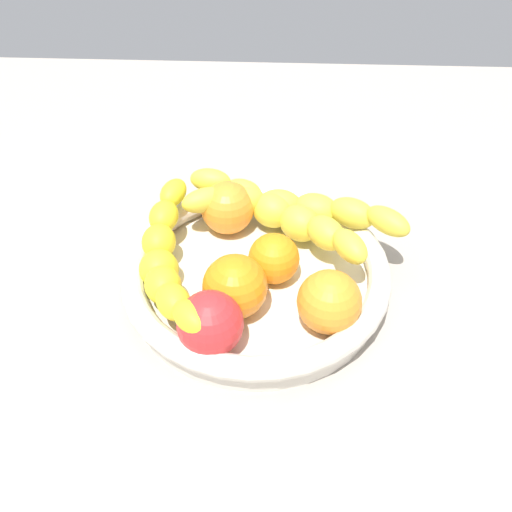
{
  "coord_description": "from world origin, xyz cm",
  "views": [
    {
      "loc": [
        42.98,
        1.99,
        47.16
      ],
      "look_at": [
        0.0,
        0.0,
        7.89
      ],
      "focal_mm": 39.12,
      "sensor_mm": 36.0,
      "label": 1
    }
  ],
  "objects_px": {
    "orange_mid_left": "(329,302)",
    "orange_mid_right": "(235,287)",
    "banana_draped_left": "(296,208)",
    "banana_draped_right": "(166,259)",
    "fruit_bowl": "(256,274)",
    "banana_arching_top": "(282,214)",
    "orange_front": "(274,256)",
    "orange_rear": "(227,208)",
    "tomato_red": "(210,324)"
  },
  "relations": [
    {
      "from": "banana_draped_left",
      "to": "orange_rear",
      "type": "bearing_deg",
      "value": -90.57
    },
    {
      "from": "banana_draped_right",
      "to": "orange_rear",
      "type": "xyz_separation_m",
      "value": [
        -0.09,
        0.06,
        -0.0
      ]
    },
    {
      "from": "fruit_bowl",
      "to": "banana_arching_top",
      "type": "height_order",
      "value": "banana_arching_top"
    },
    {
      "from": "fruit_bowl",
      "to": "orange_front",
      "type": "height_order",
      "value": "orange_front"
    },
    {
      "from": "orange_front",
      "to": "orange_mid_left",
      "type": "bearing_deg",
      "value": 39.09
    },
    {
      "from": "fruit_bowl",
      "to": "tomato_red",
      "type": "xyz_separation_m",
      "value": [
        0.1,
        -0.04,
        0.03
      ]
    },
    {
      "from": "banana_arching_top",
      "to": "tomato_red",
      "type": "height_order",
      "value": "tomato_red"
    },
    {
      "from": "orange_front",
      "to": "orange_mid_left",
      "type": "distance_m",
      "value": 0.09
    },
    {
      "from": "orange_front",
      "to": "orange_mid_left",
      "type": "relative_size",
      "value": 0.86
    },
    {
      "from": "orange_mid_right",
      "to": "banana_draped_left",
      "type": "bearing_deg",
      "value": 154.5
    },
    {
      "from": "banana_arching_top",
      "to": "orange_rear",
      "type": "bearing_deg",
      "value": -102.24
    },
    {
      "from": "banana_draped_left",
      "to": "orange_mid_right",
      "type": "bearing_deg",
      "value": -25.5
    },
    {
      "from": "orange_front",
      "to": "tomato_red",
      "type": "height_order",
      "value": "tomato_red"
    },
    {
      "from": "banana_draped_right",
      "to": "banana_arching_top",
      "type": "xyz_separation_m",
      "value": [
        -0.08,
        0.12,
        0.0
      ]
    },
    {
      "from": "banana_draped_right",
      "to": "orange_mid_left",
      "type": "relative_size",
      "value": 3.77
    },
    {
      "from": "banana_arching_top",
      "to": "banana_draped_right",
      "type": "bearing_deg",
      "value": -56.34
    },
    {
      "from": "orange_mid_left",
      "to": "orange_mid_right",
      "type": "distance_m",
      "value": 0.09
    },
    {
      "from": "banana_draped_right",
      "to": "orange_mid_right",
      "type": "height_order",
      "value": "orange_mid_right"
    },
    {
      "from": "banana_draped_left",
      "to": "banana_draped_right",
      "type": "distance_m",
      "value": 0.16
    },
    {
      "from": "banana_arching_top",
      "to": "orange_front",
      "type": "distance_m",
      "value": 0.06
    },
    {
      "from": "orange_mid_left",
      "to": "orange_mid_right",
      "type": "relative_size",
      "value": 0.97
    },
    {
      "from": "banana_draped_left",
      "to": "banana_arching_top",
      "type": "relative_size",
      "value": 1.27
    },
    {
      "from": "fruit_bowl",
      "to": "orange_mid_left",
      "type": "relative_size",
      "value": 4.55
    },
    {
      "from": "fruit_bowl",
      "to": "banana_draped_right",
      "type": "height_order",
      "value": "banana_draped_right"
    },
    {
      "from": "banana_draped_left",
      "to": "orange_front",
      "type": "bearing_deg",
      "value": -17.4
    },
    {
      "from": "banana_draped_right",
      "to": "banana_draped_left",
      "type": "bearing_deg",
      "value": 124.35
    },
    {
      "from": "banana_draped_right",
      "to": "banana_arching_top",
      "type": "relative_size",
      "value": 1.15
    },
    {
      "from": "banana_draped_left",
      "to": "banana_draped_right",
      "type": "height_order",
      "value": "same"
    },
    {
      "from": "fruit_bowl",
      "to": "banana_draped_right",
      "type": "xyz_separation_m",
      "value": [
        0.01,
        -0.09,
        0.03
      ]
    },
    {
      "from": "orange_front",
      "to": "orange_mid_right",
      "type": "xyz_separation_m",
      "value": [
        0.05,
        -0.04,
        0.01
      ]
    },
    {
      "from": "tomato_red",
      "to": "orange_mid_right",
      "type": "bearing_deg",
      "value": 157.77
    },
    {
      "from": "orange_rear",
      "to": "tomato_red",
      "type": "distance_m",
      "value": 0.18
    },
    {
      "from": "banana_draped_right",
      "to": "orange_front",
      "type": "relative_size",
      "value": 4.36
    },
    {
      "from": "banana_arching_top",
      "to": "orange_front",
      "type": "relative_size",
      "value": 3.78
    },
    {
      "from": "orange_front",
      "to": "tomato_red",
      "type": "bearing_deg",
      "value": -29.64
    },
    {
      "from": "banana_arching_top",
      "to": "orange_rear",
      "type": "distance_m",
      "value": 0.06
    },
    {
      "from": "orange_mid_left",
      "to": "orange_front",
      "type": "bearing_deg",
      "value": -140.91
    },
    {
      "from": "banana_draped_left",
      "to": "tomato_red",
      "type": "height_order",
      "value": "tomato_red"
    },
    {
      "from": "banana_arching_top",
      "to": "orange_front",
      "type": "xyz_separation_m",
      "value": [
        0.06,
        -0.01,
        -0.01
      ]
    },
    {
      "from": "banana_draped_right",
      "to": "orange_mid_right",
      "type": "xyz_separation_m",
      "value": [
        0.04,
        0.07,
        -0.0
      ]
    },
    {
      "from": "banana_draped_left",
      "to": "tomato_red",
      "type": "xyz_separation_m",
      "value": [
        0.17,
        -0.08,
        -0.0
      ]
    },
    {
      "from": "orange_mid_left",
      "to": "banana_draped_left",
      "type": "bearing_deg",
      "value": -167.85
    },
    {
      "from": "fruit_bowl",
      "to": "orange_mid_left",
      "type": "bearing_deg",
      "value": 49.08
    },
    {
      "from": "banana_draped_left",
      "to": "orange_rear",
      "type": "distance_m",
      "value": 0.08
    },
    {
      "from": "fruit_bowl",
      "to": "orange_front",
      "type": "bearing_deg",
      "value": 101.0
    },
    {
      "from": "orange_mid_left",
      "to": "orange_mid_right",
      "type": "xyz_separation_m",
      "value": [
        -0.02,
        -0.09,
        0.0
      ]
    },
    {
      "from": "orange_mid_left",
      "to": "banana_arching_top",
      "type": "bearing_deg",
      "value": -160.27
    },
    {
      "from": "tomato_red",
      "to": "orange_mid_left",
      "type": "bearing_deg",
      "value": 106.26
    },
    {
      "from": "orange_rear",
      "to": "banana_arching_top",
      "type": "bearing_deg",
      "value": 77.76
    },
    {
      "from": "orange_mid_left",
      "to": "orange_rear",
      "type": "xyz_separation_m",
      "value": [
        -0.14,
        -0.11,
        -0.0
      ]
    }
  ]
}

